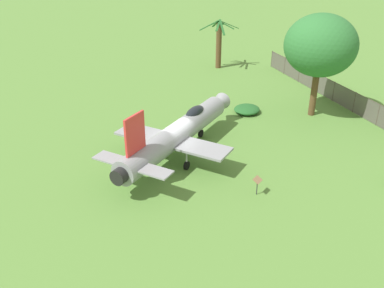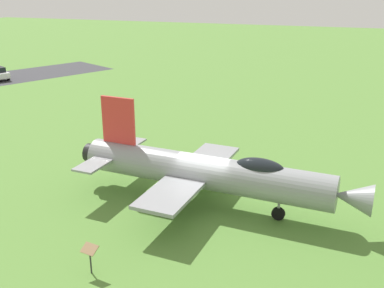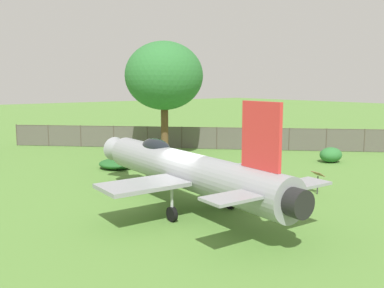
# 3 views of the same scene
# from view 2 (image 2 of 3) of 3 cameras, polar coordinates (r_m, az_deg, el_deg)

# --- Properties ---
(ground_plane) EXTENTS (200.00, 200.00, 0.00)m
(ground_plane) POSITION_cam_2_polar(r_m,az_deg,el_deg) (21.65, 1.50, -7.72)
(ground_plane) COLOR #568438
(display_jet) EXTENTS (8.36, 13.98, 4.83)m
(display_jet) POSITION_cam_2_polar(r_m,az_deg,el_deg) (20.78, 2.49, -3.65)
(display_jet) COLOR gray
(display_jet) RESTS_ON ground_plane
(info_plaque) EXTENTS (0.49, 0.65, 1.14)m
(info_plaque) POSITION_cam_2_polar(r_m,az_deg,el_deg) (16.96, -12.87, -13.35)
(info_plaque) COLOR #333333
(info_plaque) RESTS_ON ground_plane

